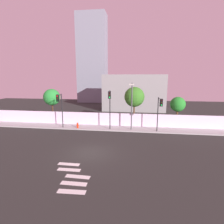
# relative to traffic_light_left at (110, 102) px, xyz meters

# --- Properties ---
(ground_plane) EXTENTS (80.00, 80.00, 0.00)m
(ground_plane) POSITION_rel_traffic_light_left_xyz_m (-0.85, -6.83, -3.91)
(ground_plane) COLOR #282826
(sidewalk) EXTENTS (36.00, 2.40, 0.15)m
(sidewalk) POSITION_rel_traffic_light_left_xyz_m (-0.85, 1.37, -3.83)
(sidewalk) COLOR #A1A1A1
(sidewalk) RESTS_ON ground
(perimeter_wall) EXTENTS (36.00, 0.18, 1.80)m
(perimeter_wall) POSITION_rel_traffic_light_left_xyz_m (-0.85, 2.66, -2.86)
(perimeter_wall) COLOR silver
(perimeter_wall) RESTS_ON sidewalk
(crosswalk_marking) EXTENTS (3.30, 3.88, 0.01)m
(crosswalk_marking) POSITION_rel_traffic_light_left_xyz_m (-1.12, -10.93, -3.90)
(crosswalk_marking) COLOR silver
(crosswalk_marking) RESTS_ON ground
(traffic_light_left) EXTENTS (0.39, 1.65, 5.17)m
(traffic_light_left) POSITION_rel_traffic_light_left_xyz_m (0.00, 0.00, 0.00)
(traffic_light_left) COLOR black
(traffic_light_left) RESTS_ON sidewalk
(traffic_light_center) EXTENTS (0.39, 1.82, 4.38)m
(traffic_light_center) POSITION_rel_traffic_light_left_xyz_m (6.17, -0.15, -0.53)
(traffic_light_center) COLOR black
(traffic_light_center) RESTS_ON sidewalk
(traffic_light_right) EXTENTS (0.35, 1.30, 4.65)m
(traffic_light_right) POSITION_rel_traffic_light_left_xyz_m (-6.74, 0.15, -0.37)
(traffic_light_right) COLOR black
(traffic_light_right) RESTS_ON sidewalk
(street_lamp_curbside) EXTENTS (0.60, 2.28, 6.17)m
(street_lamp_curbside) POSITION_rel_traffic_light_left_xyz_m (2.75, 0.58, -0.03)
(street_lamp_curbside) COLOR #4C4C51
(street_lamp_curbside) RESTS_ON sidewalk
(fire_hydrant) EXTENTS (0.44, 0.26, 0.74)m
(fire_hydrant) POSITION_rel_traffic_light_left_xyz_m (-4.57, 0.66, -3.36)
(fire_hydrant) COLOR red
(fire_hydrant) RESTS_ON sidewalk
(roadside_tree_leftmost) EXTENTS (2.51, 2.51, 5.26)m
(roadside_tree_leftmost) POSITION_rel_traffic_light_left_xyz_m (-9.50, 3.57, 0.08)
(roadside_tree_leftmost) COLOR brown
(roadside_tree_leftmost) RESTS_ON ground
(roadside_tree_midleft) EXTENTS (2.87, 2.87, 5.66)m
(roadside_tree_midleft) POSITION_rel_traffic_light_left_xyz_m (3.04, 3.57, 0.30)
(roadside_tree_midleft) COLOR brown
(roadside_tree_midleft) RESTS_ON ground
(roadside_tree_midright) EXTENTS (2.08, 2.08, 4.32)m
(roadside_tree_midright) POSITION_rel_traffic_light_left_xyz_m (9.10, 3.57, -0.66)
(roadside_tree_midright) COLOR brown
(roadside_tree_midright) RESTS_ON ground
(low_building_distant) EXTENTS (12.94, 6.00, 7.55)m
(low_building_distant) POSITION_rel_traffic_light_left_xyz_m (2.77, 16.66, -0.13)
(low_building_distant) COLOR gray
(low_building_distant) RESTS_ON ground
(tower_on_skyline) EXTENTS (7.97, 5.00, 23.94)m
(tower_on_skyline) POSITION_rel_traffic_light_left_xyz_m (-9.20, 28.66, 8.06)
(tower_on_skyline) COLOR gray
(tower_on_skyline) RESTS_ON ground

